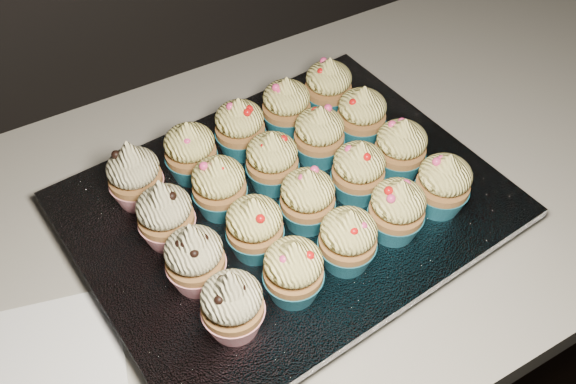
# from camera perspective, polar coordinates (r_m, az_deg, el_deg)

# --- Properties ---
(cabinet) EXTENTS (2.40, 0.60, 0.86)m
(cabinet) POSITION_cam_1_polar(r_m,az_deg,el_deg) (1.20, -0.60, -15.80)
(cabinet) COLOR black
(cabinet) RESTS_ON ground
(worktop) EXTENTS (2.44, 0.64, 0.04)m
(worktop) POSITION_cam_1_polar(r_m,az_deg,el_deg) (0.82, -0.85, -1.71)
(worktop) COLOR beige
(worktop) RESTS_ON cabinet
(napkin) EXTENTS (0.21, 0.21, 0.00)m
(napkin) POSITION_cam_1_polar(r_m,az_deg,el_deg) (0.72, -21.30, -14.94)
(napkin) COLOR white
(napkin) RESTS_ON worktop
(baking_tray) EXTENTS (0.47, 0.38, 0.02)m
(baking_tray) POSITION_cam_1_polar(r_m,az_deg,el_deg) (0.78, 0.00, -1.93)
(baking_tray) COLOR black
(baking_tray) RESTS_ON worktop
(foil_lining) EXTENTS (0.51, 0.42, 0.01)m
(foil_lining) POSITION_cam_1_polar(r_m,az_deg,el_deg) (0.76, 0.00, -1.11)
(foil_lining) COLOR silver
(foil_lining) RESTS_ON baking_tray
(cupcake_0) EXTENTS (0.06, 0.06, 0.10)m
(cupcake_0) POSITION_cam_1_polar(r_m,az_deg,el_deg) (0.63, -4.97, -9.91)
(cupcake_0) COLOR red
(cupcake_0) RESTS_ON foil_lining
(cupcake_1) EXTENTS (0.06, 0.06, 0.08)m
(cupcake_1) POSITION_cam_1_polar(r_m,az_deg,el_deg) (0.65, 0.48, -7.01)
(cupcake_1) COLOR #1B6980
(cupcake_1) RESTS_ON foil_lining
(cupcake_2) EXTENTS (0.06, 0.06, 0.08)m
(cupcake_2) POSITION_cam_1_polar(r_m,az_deg,el_deg) (0.68, 5.34, -4.21)
(cupcake_2) COLOR #1B6980
(cupcake_2) RESTS_ON foil_lining
(cupcake_3) EXTENTS (0.06, 0.06, 0.08)m
(cupcake_3) POSITION_cam_1_polar(r_m,az_deg,el_deg) (0.71, 9.65, -1.55)
(cupcake_3) COLOR #1B6980
(cupcake_3) RESTS_ON foil_lining
(cupcake_4) EXTENTS (0.06, 0.06, 0.08)m
(cupcake_4) POSITION_cam_1_polar(r_m,az_deg,el_deg) (0.75, 13.63, 0.70)
(cupcake_4) COLOR #1B6980
(cupcake_4) RESTS_ON foil_lining
(cupcake_5) EXTENTS (0.06, 0.06, 0.10)m
(cupcake_5) POSITION_cam_1_polar(r_m,az_deg,el_deg) (0.66, -8.29, -5.80)
(cupcake_5) COLOR red
(cupcake_5) RESTS_ON foil_lining
(cupcake_6) EXTENTS (0.06, 0.06, 0.08)m
(cupcake_6) POSITION_cam_1_polar(r_m,az_deg,el_deg) (0.68, -2.98, -3.14)
(cupcake_6) COLOR #1B6980
(cupcake_6) RESTS_ON foil_lining
(cupcake_7) EXTENTS (0.06, 0.06, 0.08)m
(cupcake_7) POSITION_cam_1_polar(r_m,az_deg,el_deg) (0.71, 1.75, -0.62)
(cupcake_7) COLOR #1B6980
(cupcake_7) RESTS_ON foil_lining
(cupcake_8) EXTENTS (0.06, 0.06, 0.08)m
(cupcake_8) POSITION_cam_1_polar(r_m,az_deg,el_deg) (0.74, 6.28, 1.85)
(cupcake_8) COLOR #1B6980
(cupcake_8) RESTS_ON foil_lining
(cupcake_9) EXTENTS (0.06, 0.06, 0.08)m
(cupcake_9) POSITION_cam_1_polar(r_m,az_deg,el_deg) (0.78, 9.97, 3.84)
(cupcake_9) COLOR #1B6980
(cupcake_9) RESTS_ON foil_lining
(cupcake_10) EXTENTS (0.06, 0.06, 0.10)m
(cupcake_10) POSITION_cam_1_polar(r_m,az_deg,el_deg) (0.70, -10.84, -1.99)
(cupcake_10) COLOR red
(cupcake_10) RESTS_ON foil_lining
(cupcake_11) EXTENTS (0.06, 0.06, 0.08)m
(cupcake_11) POSITION_cam_1_polar(r_m,az_deg,el_deg) (0.73, -6.13, 0.51)
(cupcake_11) COLOR #1B6980
(cupcake_11) RESTS_ON foil_lining
(cupcake_12) EXTENTS (0.06, 0.06, 0.08)m
(cupcake_12) POSITION_cam_1_polar(r_m,az_deg,el_deg) (0.75, -1.41, 2.75)
(cupcake_12) COLOR #1B6980
(cupcake_12) RESTS_ON foil_lining
(cupcake_13) EXTENTS (0.06, 0.06, 0.08)m
(cupcake_13) POSITION_cam_1_polar(r_m,az_deg,el_deg) (0.78, 2.79, 5.03)
(cupcake_13) COLOR #1B6980
(cupcake_13) RESTS_ON foil_lining
(cupcake_14) EXTENTS (0.06, 0.06, 0.08)m
(cupcake_14) POSITION_cam_1_polar(r_m,az_deg,el_deg) (0.81, 6.55, 6.77)
(cupcake_14) COLOR #1B6980
(cupcake_14) RESTS_ON foil_lining
(cupcake_15) EXTENTS (0.06, 0.06, 0.10)m
(cupcake_15) POSITION_cam_1_polar(r_m,az_deg,el_deg) (0.75, -13.47, 1.43)
(cupcake_15) COLOR red
(cupcake_15) RESTS_ON foil_lining
(cupcake_16) EXTENTS (0.06, 0.06, 0.08)m
(cupcake_16) POSITION_cam_1_polar(r_m,az_deg,el_deg) (0.77, -8.66, 3.57)
(cupcake_16) COLOR #1B6980
(cupcake_16) RESTS_ON foil_lining
(cupcake_17) EXTENTS (0.06, 0.06, 0.08)m
(cupcake_17) POSITION_cam_1_polar(r_m,az_deg,el_deg) (0.79, -4.29, 5.72)
(cupcake_17) COLOR #1B6980
(cupcake_17) RESTS_ON foil_lining
(cupcake_18) EXTENTS (0.06, 0.06, 0.08)m
(cupcake_18) POSITION_cam_1_polar(r_m,az_deg,el_deg) (0.82, -0.14, 7.60)
(cupcake_18) COLOR #1B6980
(cupcake_18) RESTS_ON foil_lining
(cupcake_19) EXTENTS (0.06, 0.06, 0.08)m
(cupcake_19) POSITION_cam_1_polar(r_m,az_deg,el_deg) (0.85, 3.60, 9.30)
(cupcake_19) COLOR #1B6980
(cupcake_19) RESTS_ON foil_lining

